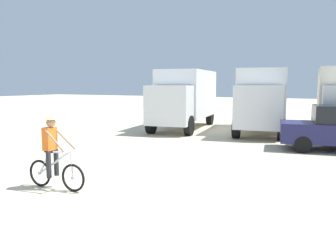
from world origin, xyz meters
TOP-DOWN VIEW (x-y plane):
  - ground_plane at (0.00, 0.00)m, footprint 120.00×120.00m
  - box_truck_avon_van at (-3.05, 12.08)m, footprint 3.28×7.01m
  - box_truck_white_box at (1.31, 12.60)m, footprint 3.30×7.02m
  - cyclist_orange_shirt at (-0.97, -0.24)m, footprint 1.73×0.52m

SIDE VIEW (x-z plane):
  - ground_plane at x=0.00m, z-range 0.00..0.00m
  - cyclist_orange_shirt at x=-0.97m, z-range -0.06..1.76m
  - box_truck_avon_van at x=-3.05m, z-range 0.20..3.55m
  - box_truck_white_box at x=1.31m, z-range 0.20..3.55m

